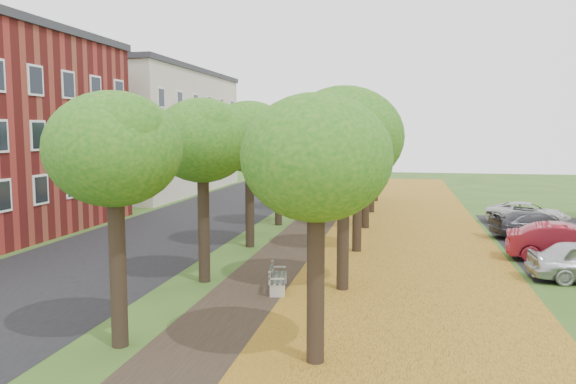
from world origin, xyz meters
The scene contains 11 objects.
ground centered at (0.00, 0.00, 0.00)m, with size 120.00×120.00×0.00m, color #2D4C19.
street_asphalt centered at (-7.50, 15.00, 0.00)m, with size 8.00×70.00×0.01m, color black.
footpath centered at (0.00, 15.00, 0.00)m, with size 3.20×70.00×0.01m, color black.
leaf_verge centered at (5.00, 15.00, 0.01)m, with size 7.50×70.00×0.01m, color #B88422.
tree_row_west centered at (-2.20, 15.00, 4.60)m, with size 3.60×33.60×6.17m.
tree_row_east centered at (2.60, 15.00, 4.60)m, with size 3.60×33.60×6.17m.
building_cream centered at (-17.00, 33.00, 5.21)m, with size 10.30×20.30×10.40m.
bench centered at (0.50, 5.41, 0.42)m, with size 0.78×1.77×0.81m.
car_red centered at (11.00, 11.62, 0.76)m, with size 1.61×4.61×1.52m, color maroon.
car_grey centered at (11.00, 16.77, 0.65)m, with size 1.82×4.48×1.30m, color #2F2F33.
car_white centered at (11.44, 21.00, 0.62)m, with size 2.05×4.44×1.23m, color silver.
Camera 1 is at (4.41, -12.11, 5.22)m, focal length 35.00 mm.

